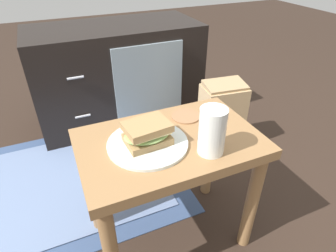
{
  "coord_description": "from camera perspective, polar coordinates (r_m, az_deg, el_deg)",
  "views": [
    {
      "loc": [
        -0.29,
        -0.64,
        0.97
      ],
      "look_at": [
        -0.01,
        0.0,
        0.51
      ],
      "focal_mm": 30.33,
      "sensor_mm": 36.0,
      "label": 1
    }
  ],
  "objects": [
    {
      "name": "ground_plane",
      "position": [
        1.2,
        0.28,
        -20.72
      ],
      "size": [
        8.0,
        8.0,
        0.0
      ],
      "primitive_type": "plane",
      "color": "#2D2119"
    },
    {
      "name": "side_table",
      "position": [
        0.93,
        0.34,
        -7.2
      ],
      "size": [
        0.56,
        0.36,
        0.46
      ],
      "color": "olive",
      "rests_on": "ground"
    },
    {
      "name": "tv_cabinet",
      "position": [
        1.77,
        -9.99,
        10.18
      ],
      "size": [
        0.96,
        0.46,
        0.58
      ],
      "color": "black",
      "rests_on": "ground"
    },
    {
      "name": "area_rug",
      "position": [
        1.46,
        -18.89,
        -10.27
      ],
      "size": [
        1.0,
        0.84,
        0.01
      ],
      "color": "#384C72",
      "rests_on": "ground"
    },
    {
      "name": "plate",
      "position": [
        0.84,
        -4.04,
        -3.63
      ],
      "size": [
        0.24,
        0.24,
        0.01
      ],
      "primitive_type": "cylinder",
      "color": "silver",
      "rests_on": "side_table"
    },
    {
      "name": "sandwich_front",
      "position": [
        0.82,
        -4.15,
        -1.53
      ],
      "size": [
        0.14,
        0.11,
        0.07
      ],
      "color": "#9E7A4C",
      "rests_on": "plate"
    },
    {
      "name": "beer_glass",
      "position": [
        0.79,
        8.84,
        -1.11
      ],
      "size": [
        0.08,
        0.08,
        0.14
      ],
      "color": "silver",
      "rests_on": "side_table"
    },
    {
      "name": "coaster",
      "position": [
        0.98,
        3.58,
        1.99
      ],
      "size": [
        0.1,
        0.1,
        0.01
      ],
      "primitive_type": "cylinder",
      "color": "#996B47",
      "rests_on": "side_table"
    },
    {
      "name": "paper_bag",
      "position": [
        1.53,
        10.66,
        1.87
      ],
      "size": [
        0.23,
        0.18,
        0.39
      ],
      "color": "tan",
      "rests_on": "ground"
    }
  ]
}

